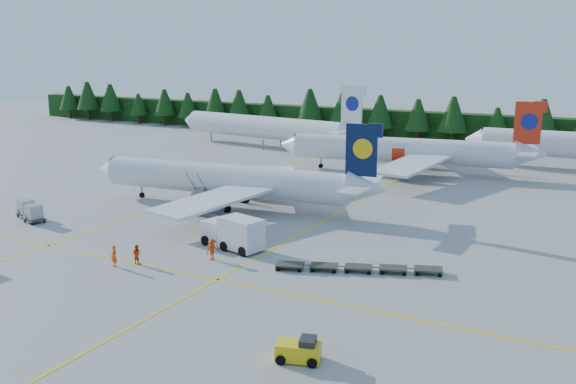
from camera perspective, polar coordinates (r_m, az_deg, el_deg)
The scene contains 16 objects.
ground at distance 62.49m, azimuth -7.71°, elevation -5.09°, with size 320.00×320.00×0.00m, color #A2A29C.
taxi_stripe_a at distance 86.06m, azimuth -7.50°, elevation -0.12°, with size 0.25×120.00×0.01m, color yellow.
taxi_stripe_b at distance 76.41m, azimuth 4.80°, elevation -1.70°, with size 0.25×120.00×0.01m, color yellow.
taxi_stripe_cross at distance 58.01m, azimuth -11.19°, elevation -6.65°, with size 80.00×0.25×0.01m, color yellow.
treeline_hedge at distance 135.62m, azimuth 13.01°, elevation 5.66°, with size 220.00×4.00×6.00m, color black.
airliner_navy at distance 78.42m, azimuth -6.13°, elevation 1.09°, with size 37.39×30.64×10.88m.
airliner_red at distance 100.36m, azimuth 9.57°, elevation 3.65°, with size 39.10×31.92×11.44m.
airliner_far_left at distance 125.62m, azimuth -2.66°, elevation 5.85°, with size 42.94×9.92×12.53m.
airstairs at distance 76.94m, azimuth -8.60°, elevation -1.12°, with size 4.00×5.43×3.53m.
service_truck at distance 62.20m, azimuth -4.95°, elevation -3.59°, with size 6.97×3.85×3.19m.
baggage_tug at distance 40.89m, azimuth 1.04°, elevation -13.86°, with size 3.05×2.20×1.47m.
dolly_train at distance 56.25m, azimuth 6.28°, elevation -6.62°, with size 13.76×6.74×0.14m.
uld_pair at distance 77.66m, azimuth -21.95°, elevation -1.50°, with size 5.16×3.39×1.70m.
crew_a at distance 59.03m, azimuth -15.21°, elevation -5.53°, with size 0.70×0.46×1.92m, color #E94704.
crew_b at distance 59.33m, azimuth -13.29°, elevation -5.41°, with size 0.86×0.67×1.77m, color #FF3F05.
crew_c at distance 59.12m, azimuth -6.74°, elevation -5.09°, with size 0.83×0.56×2.00m, color red.
Camera 1 is at (35.19, -47.99, 19.06)m, focal length 40.00 mm.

